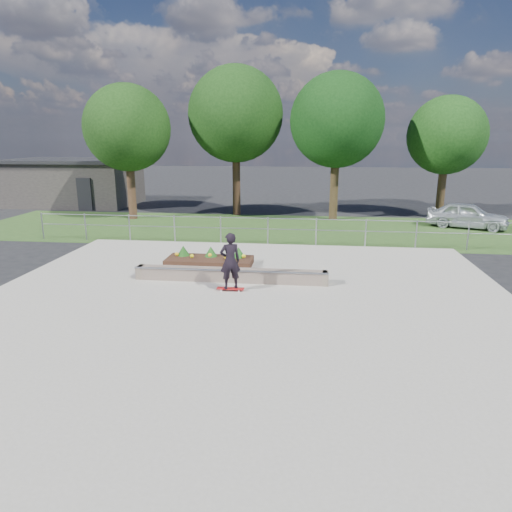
# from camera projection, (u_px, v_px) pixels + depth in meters

# --- Properties ---
(ground) EXTENTS (120.00, 120.00, 0.00)m
(ground) POSITION_uv_depth(u_px,v_px,m) (242.00, 311.00, 11.95)
(ground) COLOR black
(ground) RESTS_ON ground
(grass_verge) EXTENTS (30.00, 8.00, 0.02)m
(grass_verge) POSITION_uv_depth(u_px,v_px,m) (274.00, 229.00, 22.52)
(grass_verge) COLOR #28441B
(grass_verge) RESTS_ON ground
(concrete_slab) EXTENTS (15.00, 15.00, 0.06)m
(concrete_slab) POSITION_uv_depth(u_px,v_px,m) (242.00, 310.00, 11.94)
(concrete_slab) COLOR gray
(concrete_slab) RESTS_ON ground
(fence) EXTENTS (20.06, 0.06, 1.20)m
(fence) POSITION_uv_depth(u_px,v_px,m) (268.00, 227.00, 18.96)
(fence) COLOR gray
(fence) RESTS_ON ground
(building) EXTENTS (8.40, 5.40, 3.00)m
(building) POSITION_uv_depth(u_px,v_px,m) (74.00, 182.00, 30.42)
(building) COLOR #2E2B29
(building) RESTS_ON ground
(tree_far_left) EXTENTS (4.55, 4.55, 7.15)m
(tree_far_left) POSITION_uv_depth(u_px,v_px,m) (127.00, 128.00, 24.11)
(tree_far_left) COLOR #382216
(tree_far_left) RESTS_ON ground
(tree_mid_left) EXTENTS (5.25, 5.25, 8.25)m
(tree_mid_left) POSITION_uv_depth(u_px,v_px,m) (236.00, 115.00, 25.22)
(tree_mid_left) COLOR black
(tree_mid_left) RESTS_ON ground
(tree_mid_right) EXTENTS (4.90, 4.90, 7.70)m
(tree_mid_right) POSITION_uv_depth(u_px,v_px,m) (337.00, 121.00, 23.75)
(tree_mid_right) COLOR #312313
(tree_mid_right) RESTS_ON ground
(tree_far_right) EXTENTS (4.20, 4.20, 6.60)m
(tree_far_right) POSITION_uv_depth(u_px,v_px,m) (447.00, 136.00, 24.71)
(tree_far_right) COLOR #362515
(tree_far_right) RESTS_ON ground
(grind_ledge) EXTENTS (6.00, 0.44, 0.43)m
(grind_ledge) POSITION_uv_depth(u_px,v_px,m) (231.00, 275.00, 14.14)
(grind_ledge) COLOR brown
(grind_ledge) RESTS_ON concrete_slab
(planter_bed) EXTENTS (3.00, 1.20, 0.61)m
(planter_bed) POSITION_uv_depth(u_px,v_px,m) (210.00, 259.00, 16.00)
(planter_bed) COLOR black
(planter_bed) RESTS_ON concrete_slab
(skateboarder) EXTENTS (0.80, 0.60, 1.73)m
(skateboarder) POSITION_uv_depth(u_px,v_px,m) (230.00, 261.00, 13.09)
(skateboarder) COLOR silver
(skateboarder) RESTS_ON concrete_slab
(parked_car) EXTENTS (4.07, 2.79, 1.29)m
(parked_car) POSITION_uv_depth(u_px,v_px,m) (467.00, 215.00, 22.63)
(parked_car) COLOR silver
(parked_car) RESTS_ON ground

